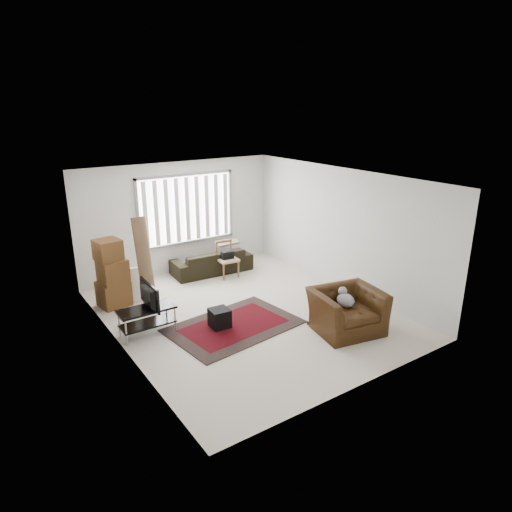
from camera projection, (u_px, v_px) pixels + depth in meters
The scene contains 11 objects.
room at pixel (234, 223), 8.98m from camera, with size 6.00×6.02×2.71m.
persian_rug at pixel (234, 326), 8.59m from camera, with size 2.53×1.84×0.02m.
tv_stand at pixel (147, 315), 8.21m from camera, with size 1.01×0.46×0.51m.
tv at pixel (145, 296), 8.09m from camera, with size 0.82×0.11×0.47m, color black.
subwoofer at pixel (220, 318), 8.50m from camera, with size 0.35×0.35×0.35m, color black.
moving_boxes at pixel (112, 276), 9.28m from camera, with size 0.65×0.60×1.42m.
white_flatpack at pixel (134, 285), 9.57m from camera, with size 0.57×0.08×0.73m, color silver.
rolled_rug at pixel (145, 264), 9.10m from camera, with size 0.28×0.28×1.88m, color brown.
sofa at pixel (212, 258), 11.22m from camera, with size 1.96×0.85×0.75m, color black.
side_chair at pixel (227, 258), 10.93m from camera, with size 0.50×0.50×0.86m.
armchair at pixel (347, 308), 8.31m from camera, with size 1.39×1.27×0.89m.
Camera 1 is at (-4.51, -6.94, 4.01)m, focal length 32.00 mm.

